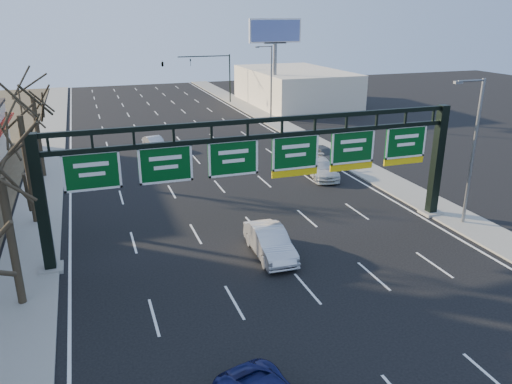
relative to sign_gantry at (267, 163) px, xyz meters
name	(u,v)px	position (x,y,z in m)	size (l,w,h in m)	color
ground	(326,310)	(-0.16, -8.00, -4.63)	(160.00, 160.00, 0.00)	black
sidewalk_left	(41,196)	(-12.96, 12.00, -4.57)	(3.00, 120.00, 0.12)	gray
sidewalk_right	(354,163)	(12.64, 12.00, -4.57)	(3.00, 120.00, 0.12)	gray
lane_markings	(213,179)	(-0.16, 12.00, -4.62)	(21.60, 120.00, 0.01)	white
sign_gantry	(267,163)	(0.00, 0.00, 0.00)	(24.60, 1.20, 7.20)	black
building_right_distant	(294,87)	(19.84, 42.00, -2.13)	(12.00, 20.00, 5.00)	beige
tree_mid	(17,98)	(-12.96, 7.00, 3.23)	(3.60, 3.60, 9.24)	#32291B
tree_far	(30,83)	(-12.96, 17.00, 2.86)	(3.60, 3.60, 8.86)	#32291B
streetlight_near	(472,145)	(12.31, -2.00, 0.45)	(2.15, 0.22, 9.00)	slate
streetlight_far	(270,79)	(12.31, 32.00, 0.45)	(2.15, 0.22, 9.00)	slate
billboard_right	(275,42)	(14.84, 36.98, 4.43)	(7.00, 0.50, 12.00)	slate
traffic_signal_mast	(188,66)	(5.53, 47.00, 0.87)	(10.16, 0.54, 7.00)	black
car_silver_sedan	(270,242)	(-0.62, -2.13, -3.84)	(1.68, 4.81, 1.59)	#BABBBF
car_white_wagon	(321,168)	(8.28, 9.61, -3.92)	(1.99, 4.90, 1.42)	silver
car_grey_far	(323,154)	(10.34, 13.40, -3.90)	(1.72, 4.29, 1.46)	#464A4C
car_silver_distant	(155,144)	(-3.19, 22.40, -3.97)	(1.40, 4.02, 1.33)	#A8A8AD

